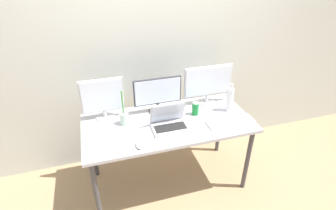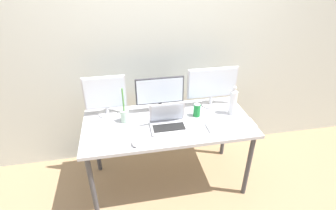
% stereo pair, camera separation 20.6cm
% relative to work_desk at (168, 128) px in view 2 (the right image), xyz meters
% --- Properties ---
extents(ground_plane, '(16.00, 16.00, 0.00)m').
position_rel_work_desk_xyz_m(ground_plane, '(0.00, 0.00, -0.67)').
color(ground_plane, '#9E7F5B').
extents(wall_back, '(7.00, 0.08, 2.60)m').
position_rel_work_desk_xyz_m(wall_back, '(0.00, 0.59, 0.63)').
color(wall_back, silver).
rests_on(wall_back, ground).
extents(work_desk, '(1.54, 0.72, 0.74)m').
position_rel_work_desk_xyz_m(work_desk, '(0.00, 0.00, 0.00)').
color(work_desk, '#424247').
rests_on(work_desk, ground).
extents(monitor_left, '(0.39, 0.17, 0.39)m').
position_rel_work_desk_xyz_m(monitor_left, '(-0.55, 0.24, 0.28)').
color(monitor_left, silver).
rests_on(monitor_left, work_desk).
extents(monitor_center, '(0.46, 0.19, 0.35)m').
position_rel_work_desk_xyz_m(monitor_center, '(-0.04, 0.21, 0.26)').
color(monitor_center, '#38383D').
rests_on(monitor_center, work_desk).
extents(monitor_right, '(0.50, 0.18, 0.40)m').
position_rel_work_desk_xyz_m(monitor_right, '(0.48, 0.22, 0.29)').
color(monitor_right, silver).
rests_on(monitor_right, work_desk).
extents(laptop_silver, '(0.32, 0.22, 0.23)m').
position_rel_work_desk_xyz_m(laptop_silver, '(-0.01, -0.07, 0.12)').
color(laptop_silver, silver).
rests_on(laptop_silver, work_desk).
extents(keyboard_main, '(0.44, 0.15, 0.02)m').
position_rel_work_desk_xyz_m(keyboard_main, '(0.54, -0.18, 0.08)').
color(keyboard_main, white).
rests_on(keyboard_main, work_desk).
extents(mouse_by_keyboard, '(0.07, 0.11, 0.03)m').
position_rel_work_desk_xyz_m(mouse_by_keyboard, '(-0.32, -0.27, 0.08)').
color(mouse_by_keyboard, silver).
rests_on(mouse_by_keyboard, work_desk).
extents(water_bottle, '(0.07, 0.07, 0.29)m').
position_rel_work_desk_xyz_m(water_bottle, '(0.63, 0.03, 0.20)').
color(water_bottle, silver).
rests_on(water_bottle, work_desk).
extents(soda_can_near_keyboard, '(0.07, 0.07, 0.13)m').
position_rel_work_desk_xyz_m(soda_can_near_keyboard, '(0.29, 0.05, 0.13)').
color(soda_can_near_keyboard, '#197F33').
rests_on(soda_can_near_keyboard, work_desk).
extents(bamboo_vase, '(0.08, 0.08, 0.34)m').
position_rel_work_desk_xyz_m(bamboo_vase, '(-0.39, 0.09, 0.13)').
color(bamboo_vase, '#B2D1B7').
rests_on(bamboo_vase, work_desk).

